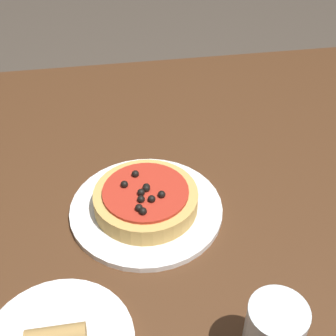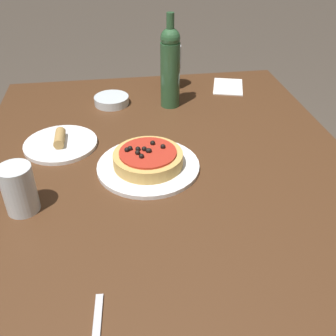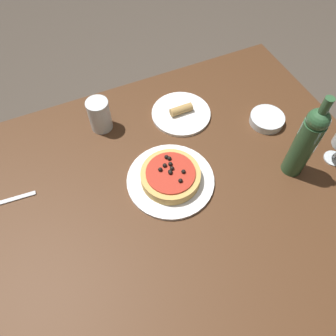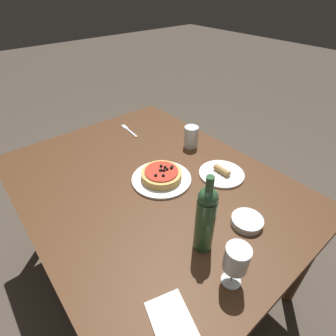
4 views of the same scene
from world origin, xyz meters
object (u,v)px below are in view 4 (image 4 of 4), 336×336
(wine_glass, at_px, (236,259))
(side_plate, at_px, (221,173))
(wine_bottle, at_px, (205,218))
(side_bowl, at_px, (247,221))
(dining_table, at_px, (150,193))
(pizza, at_px, (161,174))
(fork, at_px, (128,130))
(water_cup, at_px, (191,137))
(dinner_plate, at_px, (161,179))

(wine_glass, height_order, side_plate, wine_glass)
(wine_bottle, relative_size, side_plate, 1.46)
(wine_glass, height_order, side_bowl, wine_glass)
(dining_table, relative_size, wine_bottle, 4.36)
(dining_table, bearing_deg, wine_glass, -9.45)
(dining_table, distance_m, wine_glass, 0.61)
(pizza, height_order, fork, pizza)
(side_plate, bearing_deg, water_cup, 167.13)
(water_cup, distance_m, side_plate, 0.30)
(pizza, bearing_deg, wine_glass, -15.20)
(dining_table, xyz_separation_m, pizza, (0.03, 0.05, 0.11))
(side_bowl, bearing_deg, pizza, -168.42)
(dinner_plate, relative_size, wine_glass, 1.71)
(pizza, distance_m, side_plate, 0.30)
(wine_glass, distance_m, wine_bottle, 0.16)
(wine_bottle, relative_size, side_bowl, 2.58)
(wine_glass, xyz_separation_m, fork, (-1.07, 0.29, -0.12))
(dinner_plate, xyz_separation_m, side_bowl, (0.43, 0.09, 0.01))
(water_cup, relative_size, fork, 0.66)
(wine_glass, relative_size, fork, 0.89)
(dining_table, xyz_separation_m, water_cup, (-0.10, 0.37, 0.14))
(side_plate, bearing_deg, fork, -171.09)
(pizza, distance_m, wine_bottle, 0.43)
(fork, relative_size, side_plate, 0.85)
(dinner_plate, height_order, wine_bottle, wine_bottle)
(wine_glass, bearing_deg, side_bowl, 116.11)
(wine_glass, bearing_deg, fork, 164.60)
(dinner_plate, bearing_deg, side_plate, 57.78)
(dining_table, xyz_separation_m, wine_bottle, (0.42, -0.07, 0.22))
(dinner_plate, distance_m, pizza, 0.03)
(dining_table, xyz_separation_m, fork, (-0.49, 0.20, 0.08))
(pizza, distance_m, water_cup, 0.35)
(dinner_plate, height_order, water_cup, water_cup)
(dinner_plate, height_order, wine_glass, wine_glass)
(dining_table, relative_size, side_plate, 6.37)
(wine_glass, bearing_deg, pizza, 164.80)
(pizza, xyz_separation_m, side_bowl, (0.43, 0.09, -0.02))
(dining_table, relative_size, water_cup, 11.47)
(dinner_plate, bearing_deg, pizza, 65.00)
(wine_bottle, distance_m, side_bowl, 0.25)
(dinner_plate, bearing_deg, wine_glass, -15.17)
(wine_glass, height_order, water_cup, wine_glass)
(wine_bottle, bearing_deg, dining_table, 170.68)
(water_cup, bearing_deg, dining_table, -74.28)
(pizza, relative_size, fork, 1.03)
(side_bowl, relative_size, fork, 0.67)
(pizza, relative_size, wine_glass, 1.15)
(water_cup, distance_m, side_bowl, 0.61)
(pizza, relative_size, wine_bottle, 0.60)
(wine_glass, distance_m, side_bowl, 0.28)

